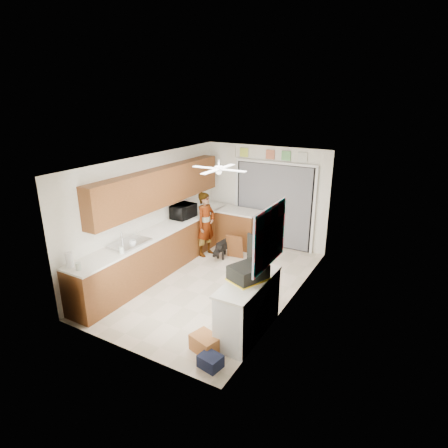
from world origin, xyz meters
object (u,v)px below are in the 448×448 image
at_px(suitcase, 248,272).
at_px(cardboard_box, 205,343).
at_px(navy_crate, 210,361).
at_px(paper_towel_roll, 69,260).
at_px(cup, 133,243).
at_px(dog, 224,248).
at_px(microwave, 183,211).
at_px(man, 206,224).

distance_m(suitcase, cardboard_box, 1.24).
height_order(cardboard_box, navy_crate, cardboard_box).
bearing_deg(paper_towel_roll, suitcase, 20.95).
bearing_deg(cardboard_box, paper_towel_roll, -173.05).
distance_m(cup, suitcase, 2.53).
distance_m(cardboard_box, navy_crate, 0.36).
height_order(navy_crate, dog, dog).
bearing_deg(paper_towel_roll, cup, 78.51).
bearing_deg(cup, dog, 71.20).
height_order(microwave, cardboard_box, microwave).
height_order(suitcase, cardboard_box, suitcase).
relative_size(cup, paper_towel_roll, 0.48).
distance_m(microwave, paper_towel_roll, 3.09).
relative_size(paper_towel_roll, man, 0.17).
relative_size(navy_crate, dog, 0.54).
bearing_deg(navy_crate, cardboard_box, 133.57).
height_order(cup, suitcase, suitcase).
relative_size(paper_towel_roll, suitcase, 0.47).
bearing_deg(navy_crate, man, 122.88).
bearing_deg(dog, cardboard_box, -60.69).
height_order(microwave, paper_towel_roll, microwave).
distance_m(microwave, cup, 1.87).
height_order(cup, paper_towel_roll, paper_towel_roll).
distance_m(microwave, navy_crate, 4.13).
bearing_deg(paper_towel_roll, cardboard_box, 6.95).
bearing_deg(cardboard_box, cup, 157.07).
relative_size(suitcase, man, 0.36).
bearing_deg(paper_towel_roll, navy_crate, 0.78).
relative_size(suitcase, navy_crate, 1.79).
xyz_separation_m(paper_towel_roll, suitcase, (2.78, 1.06, -0.01)).
distance_m(paper_towel_roll, man, 3.42).
relative_size(paper_towel_roll, navy_crate, 0.84).
xyz_separation_m(cardboard_box, man, (-1.90, 3.06, 0.64)).
bearing_deg(man, dog, -73.56).
distance_m(microwave, cardboard_box, 3.77).
relative_size(suitcase, cardboard_box, 1.32).
xyz_separation_m(suitcase, navy_crate, (-0.07, -1.03, -0.96)).
bearing_deg(navy_crate, paper_towel_roll, -179.22).
distance_m(suitcase, navy_crate, 1.41).
xyz_separation_m(cup, man, (0.31, 2.13, -0.22)).
bearing_deg(cup, navy_crate, -25.96).
bearing_deg(dog, cup, -104.38).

